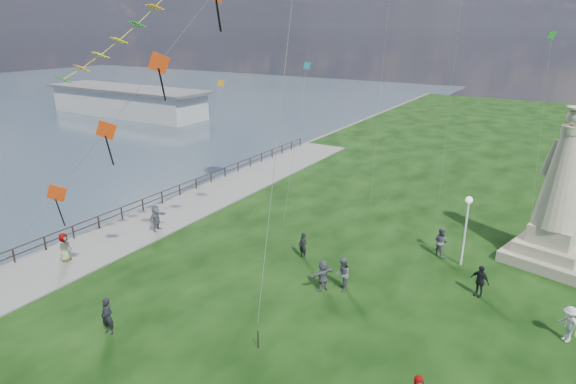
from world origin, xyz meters
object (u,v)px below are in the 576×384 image
Objects in this scene: lamppost at (467,216)px; person_11 at (323,275)px; person_0 at (107,316)px; person_9 at (480,281)px; statue at (559,207)px; person_1 at (342,274)px; person_8 at (569,324)px; person_7 at (441,242)px; person_6 at (303,245)px; person_5 at (156,219)px; person_10 at (65,249)px; pier_pavilion at (127,101)px.

lamppost is 9.11m from person_11.
person_0 is 18.45m from person_9.
lamppost is (-4.40, -3.27, -0.40)m from statue.
person_8 is at bearing 68.75° from person_1.
person_1 is (-4.80, -6.23, -2.16)m from lamppost.
statue is at bearing -129.43° from person_7.
person_6 is (-8.44, -4.04, -2.26)m from lamppost.
person_1 is at bearing -101.70° from person_5.
person_0 reaches higher than person_11.
person_9 is (1.54, -3.07, -2.21)m from lamppost.
statue is at bearing -75.09° from person_10.
person_9 is at bearing 20.29° from person_6.
statue reaches higher than person_8.
person_10 is (38.07, -38.24, -0.96)m from pier_pavilion.
statue is at bearing 107.91° from person_1.
person_11 is at bearing 85.35° from person_7.
person_10 is at bearing -98.07° from person_1.
pier_pavilion is 62.22m from person_11.
lamppost reaches higher than person_7.
statue is at bearing 41.44° from person_0.
person_5 is 1.06× the size of person_8.
lamppost is 2.64m from person_7.
statue is at bearing 36.56° from lamppost.
lamppost is 4.08m from person_9.
person_6 is at bearing 64.39° from person_0.
person_10 is 1.02× the size of person_11.
person_11 is at bearing -87.29° from person_10.
pier_pavilion is at bearing 28.32° from person_10.
person_6 is at bearing -108.76° from person_11.
pier_pavilion is 62.72m from person_1.
person_1 is at bearing 145.52° from person_11.
person_8 is 11.51m from person_11.
person_8 is at bearing -98.04° from person_5.
person_5 is (39.41, -32.18, -0.93)m from pier_pavilion.
person_5 is 13.27m from person_11.
person_8 is at bearing -91.78° from person_10.
statue is 5.18× the size of person_0.
person_5 is 18.64m from person_7.
statue reaches higher than person_10.
person_9 reaches higher than person_6.
person_1 reaches higher than person_8.
statue is 5.25× the size of person_10.
person_0 is at bearing -117.85° from statue.
pier_pavilion is at bearing 1.36° from person_7.
person_5 is 24.62m from person_8.
person_6 is 0.95× the size of person_9.
pier_pavilion is 17.51× the size of person_8.
person_0 is 10.77m from person_11.
person_0 is (-12.33, -15.24, -2.20)m from lamppost.
person_5 is at bearing -39.23° from pier_pavilion.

